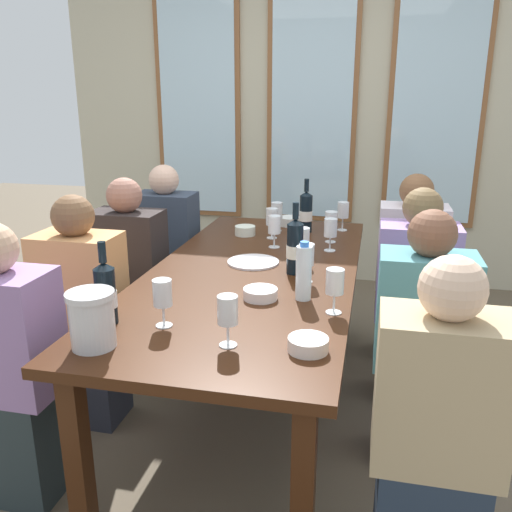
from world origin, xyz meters
TOP-DOWN VIEW (x-y plane):
  - ground_plane at (0.00, 0.00)m, footprint 12.00×12.00m
  - back_wall_with_windows at (0.00, 2.13)m, footprint 4.15×0.10m
  - dining_table at (0.00, 0.00)m, footprint 0.95×2.13m
  - white_plate_0 at (-0.02, 0.11)m, footprint 0.25×0.25m
  - metal_pitcher at (-0.33, -0.88)m, footprint 0.16×0.16m
  - wine_bottle_0 at (0.20, -0.00)m, footprint 0.08×0.08m
  - wine_bottle_1 at (-0.38, -0.70)m, footprint 0.08×0.08m
  - wine_bottle_2 at (0.14, 0.78)m, footprint 0.08×0.08m
  - tasting_bowl_0 at (0.36, -0.76)m, footprint 0.13×0.13m
  - tasting_bowl_1 at (0.11, -0.35)m, footprint 0.14×0.14m
  - tasting_bowl_2 at (0.03, 0.91)m, footprint 0.14×0.14m
  - tasting_bowl_3 at (-0.19, 0.62)m, footprint 0.12×0.12m
  - water_bottle at (0.28, -0.31)m, footprint 0.06×0.06m
  - wine_glass_0 at (0.26, -0.11)m, footprint 0.07×0.07m
  - wine_glass_1 at (-0.02, 0.59)m, footprint 0.07×0.07m
  - wine_glass_2 at (-0.17, -0.68)m, footprint 0.07×0.07m
  - wine_glass_3 at (0.10, -0.78)m, footprint 0.07×0.07m
  - wine_glass_4 at (0.21, 0.17)m, footprint 0.07×0.07m
  - wine_glass_5 at (0.02, 0.40)m, footprint 0.07×0.07m
  - wine_glass_6 at (0.31, 0.57)m, footprint 0.07×0.07m
  - wine_glass_7 at (0.36, 0.86)m, footprint 0.07×0.07m
  - wine_glass_8 at (0.41, -0.43)m, footprint 0.07×0.07m
  - wine_glass_9 at (-0.03, 0.76)m, footprint 0.07×0.07m
  - wine_glass_10 at (0.32, 0.40)m, footprint 0.07×0.07m
  - seated_person_0 at (-0.76, 0.82)m, footprint 0.38×0.24m
  - seated_person_1 at (0.76, 0.76)m, footprint 0.38×0.24m
  - seated_person_2 at (-0.76, -0.78)m, footprint 0.38×0.24m
  - seated_person_3 at (0.76, -0.84)m, footprint 0.38×0.24m
  - seated_person_4 at (-0.76, -0.24)m, footprint 0.38×0.24m
  - seated_person_5 at (0.76, -0.22)m, footprint 0.38×0.24m
  - seated_person_6 at (-0.76, 0.26)m, footprint 0.38×0.24m
  - seated_person_7 at (0.76, 0.29)m, footprint 0.38×0.24m

SIDE VIEW (x-z plane):
  - ground_plane at x=0.00m, z-range 0.00..0.00m
  - seated_person_0 at x=-0.76m, z-range -0.03..1.08m
  - seated_person_1 at x=0.76m, z-range -0.03..1.08m
  - seated_person_2 at x=-0.76m, z-range -0.03..1.08m
  - seated_person_3 at x=0.76m, z-range -0.03..1.08m
  - seated_person_4 at x=-0.76m, z-range -0.03..1.08m
  - seated_person_5 at x=0.76m, z-range -0.03..1.08m
  - seated_person_6 at x=-0.76m, z-range -0.03..1.08m
  - seated_person_7 at x=0.76m, z-range -0.03..1.08m
  - dining_table at x=0.00m, z-range 0.30..1.04m
  - white_plate_0 at x=-0.02m, z-range 0.74..0.75m
  - tasting_bowl_1 at x=0.11m, z-range 0.74..0.78m
  - tasting_bowl_0 at x=0.36m, z-range 0.74..0.79m
  - tasting_bowl_3 at x=-0.19m, z-range 0.74..0.79m
  - tasting_bowl_2 at x=0.03m, z-range 0.74..0.79m
  - metal_pitcher at x=-0.33m, z-range 0.74..0.93m
  - water_bottle at x=0.28m, z-range 0.73..0.97m
  - wine_bottle_1 at x=-0.38m, z-range 0.70..1.01m
  - wine_glass_1 at x=-0.02m, z-range 0.77..0.94m
  - wine_glass_5 at x=0.02m, z-range 0.77..0.94m
  - wine_glass_0 at x=0.26m, z-range 0.77..0.94m
  - wine_glass_4 at x=0.21m, z-range 0.77..0.94m
  - wine_glass_2 at x=-0.17m, z-range 0.77..0.95m
  - wine_glass_3 at x=0.10m, z-range 0.77..0.95m
  - wine_glass_6 at x=0.31m, z-range 0.77..0.95m
  - wine_glass_7 at x=0.36m, z-range 0.77..0.95m
  - wine_glass_8 at x=0.41m, z-range 0.77..0.95m
  - wine_glass_9 at x=-0.03m, z-range 0.77..0.95m
  - wine_glass_10 at x=0.32m, z-range 0.77..0.95m
  - wine_bottle_2 at x=0.14m, z-range 0.70..1.02m
  - wine_bottle_0 at x=0.20m, z-range 0.70..1.03m
  - back_wall_with_windows at x=0.00m, z-range 0.00..2.90m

